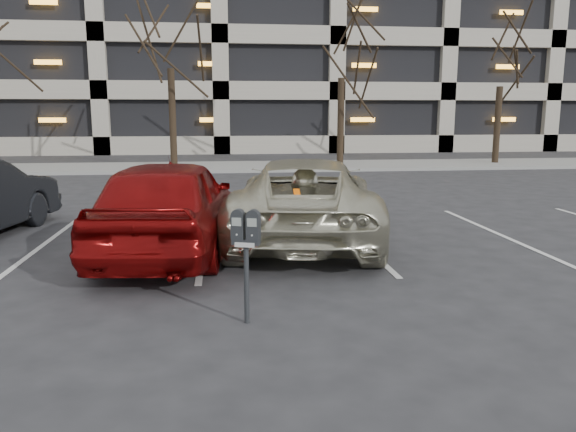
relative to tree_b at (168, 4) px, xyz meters
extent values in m
plane|color=#28282B|center=(3.00, -16.00, -6.50)|extent=(140.00, 140.00, 0.00)
cube|color=gray|center=(3.00, 0.00, -6.44)|extent=(80.00, 4.00, 0.12)
cube|color=silver|center=(-1.20, -13.70, -6.49)|extent=(0.10, 5.20, 0.00)
cube|color=silver|center=(1.60, -13.70, -6.49)|extent=(0.10, 5.20, 0.00)
cube|color=silver|center=(4.40, -13.70, -6.49)|extent=(0.10, 5.20, 0.00)
cube|color=silver|center=(7.20, -13.70, -6.49)|extent=(0.10, 5.20, 0.00)
cube|color=black|center=(15.00, 18.00, 2.50)|extent=(49.92, 19.20, 18.00)
cylinder|color=black|center=(0.00, 0.00, -4.48)|extent=(0.28, 0.28, 4.04)
cylinder|color=black|center=(7.00, 0.00, -4.64)|extent=(0.28, 0.28, 3.72)
cylinder|color=black|center=(14.00, 0.00, -4.79)|extent=(0.28, 0.28, 3.41)
cylinder|color=black|center=(2.19, -17.71, -6.05)|extent=(0.06, 0.06, 0.90)
cube|color=black|center=(2.19, -17.71, -5.58)|extent=(0.32, 0.19, 0.06)
cube|color=silver|center=(2.18, -17.77, -5.60)|extent=(0.21, 0.08, 0.05)
cube|color=gray|center=(2.09, -17.74, -5.35)|extent=(0.10, 0.04, 0.09)
cube|color=gray|center=(2.25, -17.80, -5.35)|extent=(0.10, 0.04, 0.09)
imported|color=beige|center=(3.45, -13.65, -5.75)|extent=(3.32, 5.71, 1.49)
cube|color=#FB6105|center=(3.10, -14.59, -5.00)|extent=(0.10, 0.20, 0.01)
imported|color=maroon|center=(1.08, -14.40, -5.69)|extent=(2.37, 4.90, 1.61)
camera|label=1|loc=(1.95, -23.63, -4.20)|focal=35.00mm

